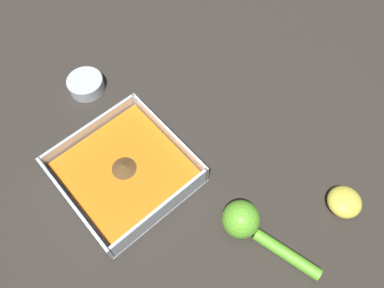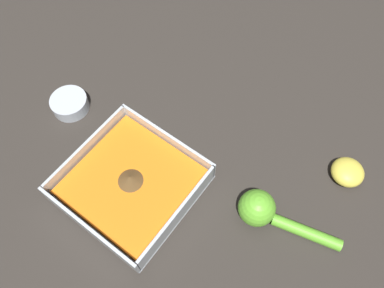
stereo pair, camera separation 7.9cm
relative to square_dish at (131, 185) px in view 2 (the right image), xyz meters
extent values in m
plane|color=#332D28|center=(0.03, 0.00, -0.02)|extent=(4.00, 4.00, 0.00)
cube|color=silver|center=(0.00, 0.00, -0.02)|extent=(0.24, 0.24, 0.01)
cube|color=silver|center=(0.00, 0.12, 0.01)|extent=(0.24, 0.01, 0.05)
cube|color=silver|center=(0.00, -0.12, 0.01)|extent=(0.24, 0.01, 0.05)
cube|color=silver|center=(0.12, 0.00, 0.01)|extent=(0.01, 0.23, 0.05)
cube|color=silver|center=(-0.12, 0.00, 0.01)|extent=(0.01, 0.23, 0.05)
cube|color=orange|center=(0.00, 0.00, 0.00)|extent=(0.22, 0.22, 0.03)
cone|color=brown|center=(0.00, 0.00, 0.03)|extent=(0.05, 0.05, 0.02)
cylinder|color=silver|center=(0.25, -0.07, -0.01)|extent=(0.08, 0.08, 0.03)
cylinder|color=brown|center=(0.25, -0.07, -0.01)|extent=(0.08, 0.08, 0.02)
sphere|color=#6BC633|center=(-0.23, -0.10, 0.02)|extent=(0.07, 0.07, 0.07)
cylinder|color=#6BC633|center=(-0.33, -0.13, -0.01)|extent=(0.14, 0.05, 0.02)
ellipsoid|color=#EFDB4C|center=(-0.34, -0.29, 0.00)|extent=(0.07, 0.07, 0.04)
camera|label=1|loc=(-0.33, 0.11, 0.70)|focal=35.00mm
camera|label=2|loc=(-0.27, 0.16, 0.70)|focal=35.00mm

